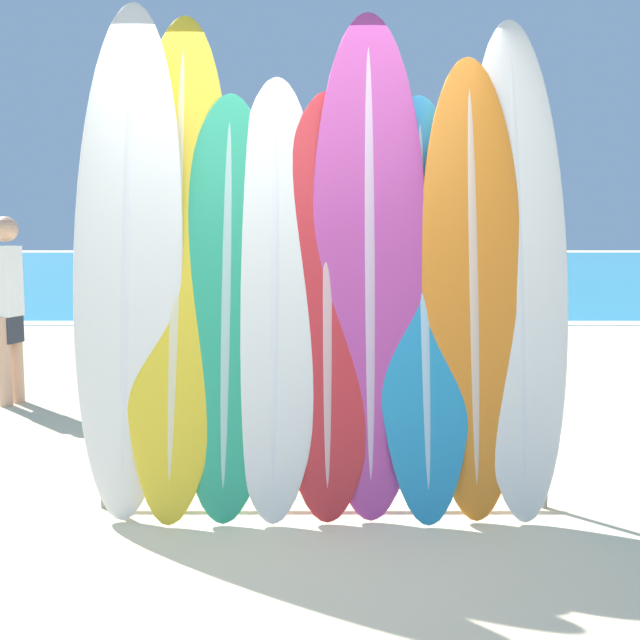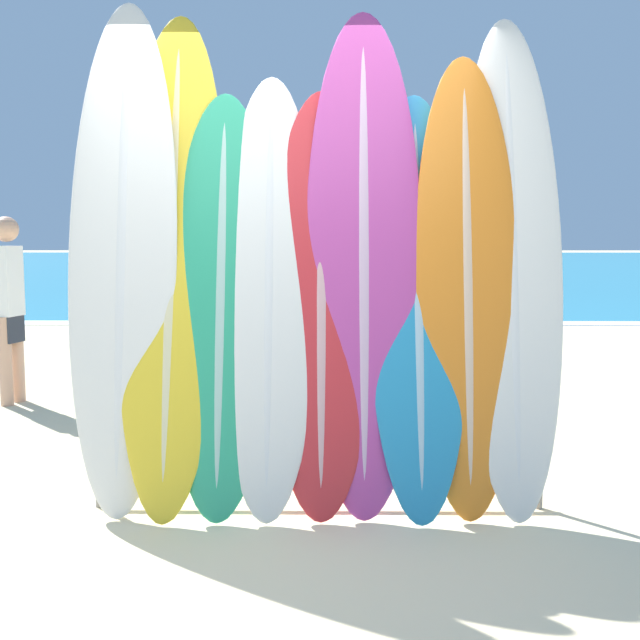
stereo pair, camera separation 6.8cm
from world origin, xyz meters
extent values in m
plane|color=beige|center=(0.00, 0.00, 0.00)|extent=(160.00, 160.00, 0.00)
cube|color=teal|center=(0.00, 38.34, 0.00)|extent=(120.00, 60.00, 0.00)
cube|color=white|center=(0.00, 8.64, 0.01)|extent=(120.00, 0.60, 0.01)
cylinder|color=gray|center=(-0.83, 0.26, 0.44)|extent=(0.04, 0.04, 0.87)
cylinder|color=gray|center=(1.45, 0.26, 0.44)|extent=(0.04, 0.04, 0.87)
cylinder|color=gray|center=(0.31, 0.26, 0.85)|extent=(2.32, 0.04, 0.04)
cylinder|color=gray|center=(0.31, 0.26, 0.12)|extent=(2.32, 0.04, 0.04)
ellipsoid|color=silver|center=(-0.69, 0.32, 1.31)|extent=(0.55, 0.58, 2.62)
ellipsoid|color=silver|center=(-0.69, 0.32, 1.31)|extent=(0.10, 0.57, 2.52)
ellipsoid|color=yellow|center=(-0.44, 0.36, 1.30)|extent=(0.56, 0.80, 2.60)
ellipsoid|color=beige|center=(-0.44, 0.36, 1.30)|extent=(0.10, 0.78, 2.50)
ellipsoid|color=#289E70|center=(-0.18, 0.29, 1.08)|extent=(0.54, 0.61, 2.16)
ellipsoid|color=#9AC3B3|center=(-0.18, 0.29, 1.08)|extent=(0.10, 0.60, 2.08)
ellipsoid|color=silver|center=(0.06, 0.30, 1.13)|extent=(0.50, 0.65, 2.25)
ellipsoid|color=silver|center=(0.06, 0.30, 1.13)|extent=(0.09, 0.63, 2.16)
ellipsoid|color=red|center=(0.33, 0.29, 1.08)|extent=(0.55, 0.57, 2.17)
ellipsoid|color=#D19A9C|center=(0.33, 0.29, 1.08)|extent=(0.10, 0.55, 2.08)
ellipsoid|color=#B23D8E|center=(0.54, 0.32, 1.29)|extent=(0.60, 0.59, 2.58)
ellipsoid|color=#CAA1BE|center=(0.54, 0.32, 1.29)|extent=(0.11, 0.57, 2.48)
ellipsoid|color=teal|center=(0.82, 0.30, 1.08)|extent=(0.51, 0.67, 2.16)
ellipsoid|color=#98BACC|center=(0.82, 0.30, 1.08)|extent=(0.09, 0.66, 2.07)
ellipsoid|color=orange|center=(1.06, 0.29, 1.17)|extent=(0.53, 0.55, 2.34)
ellipsoid|color=beige|center=(1.06, 0.29, 1.17)|extent=(0.10, 0.54, 2.25)
ellipsoid|color=silver|center=(1.29, 0.33, 1.28)|extent=(0.51, 0.66, 2.56)
ellipsoid|color=silver|center=(1.29, 0.33, 1.28)|extent=(0.09, 0.65, 2.46)
cylinder|color=tan|center=(-2.32, 2.62, 0.37)|extent=(0.10, 0.10, 0.74)
cylinder|color=tan|center=(-2.28, 2.77, 0.37)|extent=(0.10, 0.10, 0.74)
cube|color=#282D38|center=(-2.30, 2.69, 0.63)|extent=(0.17, 0.23, 0.22)
cube|color=white|center=(-2.30, 2.69, 1.04)|extent=(0.19, 0.25, 0.58)
sphere|color=tan|center=(-2.30, 2.69, 1.46)|extent=(0.21, 0.21, 0.21)
cylinder|color=#A87A5B|center=(-1.03, 4.42, 0.36)|extent=(0.10, 0.10, 0.72)
cylinder|color=#A87A5B|center=(-1.18, 4.37, 0.36)|extent=(0.10, 0.10, 0.72)
cube|color=#385693|center=(-1.10, 4.39, 0.61)|extent=(0.23, 0.19, 0.22)
cube|color=white|center=(-1.10, 4.39, 1.00)|extent=(0.25, 0.20, 0.56)
sphere|color=#A87A5B|center=(-1.10, 4.39, 1.41)|extent=(0.20, 0.20, 0.20)
camera|label=1|loc=(0.29, -3.49, 1.39)|focal=42.00mm
camera|label=2|loc=(0.36, -3.49, 1.39)|focal=42.00mm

